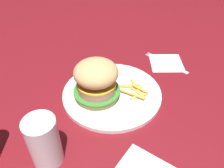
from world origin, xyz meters
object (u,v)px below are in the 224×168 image
object	(u,v)px
plate	(112,93)
drink_glass	(45,144)
sandwich	(96,80)
fork	(166,62)
fries_pile	(135,90)
napkin	(166,63)

from	to	relation	value
plate	drink_glass	distance (m)	0.26
sandwich	plate	bearing A→B (deg)	113.70
plate	fork	bearing A→B (deg)	131.60
plate	fries_pile	xyz separation A→B (m)	(-0.00, 0.07, 0.01)
plate	napkin	world-z (taller)	plate
plate	napkin	distance (m)	0.25
napkin	sandwich	bearing A→B (deg)	-51.45
drink_glass	plate	bearing A→B (deg)	146.41
sandwich	drink_glass	xyz separation A→B (m)	(0.19, -0.10, -0.02)
plate	fries_pile	size ratio (longest dim) A/B	2.97
plate	drink_glass	bearing A→B (deg)	-33.59
sandwich	fork	distance (m)	0.30
fries_pile	drink_glass	world-z (taller)	drink_glass
napkin	plate	bearing A→B (deg)	-48.76
fork	plate	bearing A→B (deg)	-48.40
fries_pile	sandwich	bearing A→B (deg)	-78.67
plate	fork	size ratio (longest dim) A/B	2.14
plate	drink_glass	size ratio (longest dim) A/B	2.33
fries_pile	napkin	bearing A→B (deg)	142.81
fork	fries_pile	bearing A→B (deg)	-36.74
plate	fork	distance (m)	0.25
sandwich	fries_pile	xyz separation A→B (m)	(-0.02, 0.11, -0.05)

